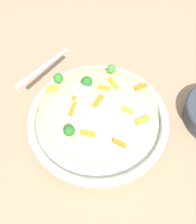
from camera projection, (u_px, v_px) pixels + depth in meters
ground_plane at (98, 126)px, 0.73m from camera, size 2.40×2.40×0.00m
serving_bowl at (98, 121)px, 0.71m from camera, size 0.35×0.35×0.05m
pasta_mound at (98, 110)px, 0.67m from camera, size 0.28×0.26×0.07m
carrot_piece_0 at (104, 88)px, 0.66m from camera, size 0.03×0.02×0.01m
carrot_piece_1 at (113, 84)px, 0.67m from camera, size 0.03×0.04×0.01m
carrot_piece_2 at (98, 101)px, 0.64m from camera, size 0.03×0.04×0.01m
carrot_piece_3 at (127, 110)px, 0.63m from camera, size 0.03×0.02×0.01m
carrot_piece_4 at (141, 86)px, 0.67m from camera, size 0.03×0.02×0.01m
carrot_piece_5 at (51, 88)px, 0.67m from camera, size 0.03×0.01×0.01m
carrot_piece_6 at (143, 120)px, 0.62m from camera, size 0.03×0.02×0.01m
carrot_piece_7 at (75, 95)px, 0.65m from camera, size 0.01×0.03×0.01m
carrot_piece_8 at (73, 109)px, 0.63m from camera, size 0.02×0.04×0.01m
carrot_piece_9 at (119, 143)px, 0.59m from camera, size 0.03×0.02×0.01m
carrot_piece_10 at (88, 133)px, 0.60m from camera, size 0.03×0.02×0.01m
broccoli_floret_0 at (87, 82)px, 0.66m from camera, size 0.03×0.03×0.03m
broccoli_floret_1 at (69, 131)px, 0.59m from camera, size 0.02×0.02×0.03m
broccoli_floret_2 at (58, 78)px, 0.67m from camera, size 0.02×0.02×0.03m
broccoli_floret_3 at (111, 69)px, 0.69m from camera, size 0.02×0.02×0.02m
serving_spoon at (65, 80)px, 0.65m from camera, size 0.16×0.18×0.08m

